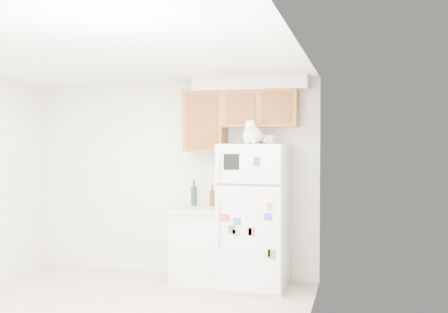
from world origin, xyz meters
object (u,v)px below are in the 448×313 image
(cat, at_px, (252,135))
(bottle_amber, at_px, (212,195))
(refrigerator, at_px, (254,216))
(base_counter, at_px, (200,244))
(storage_box_front, at_px, (266,140))
(storage_box_back, at_px, (266,140))
(bottle_green, at_px, (194,192))

(cat, relative_size, bottle_amber, 1.49)
(refrigerator, relative_size, base_counter, 1.85)
(cat, height_order, storage_box_front, cat)
(cat, xyz_separation_m, storage_box_back, (0.11, 0.27, -0.06))
(bottle_amber, bearing_deg, cat, -35.56)
(cat, relative_size, storage_box_back, 2.25)
(refrigerator, bearing_deg, cat, -83.14)
(refrigerator, xyz_separation_m, bottle_green, (-0.82, 0.23, 0.23))
(bottle_green, bearing_deg, cat, -27.88)
(storage_box_front, xyz_separation_m, bottle_amber, (-0.72, 0.23, -0.69))
(refrigerator, height_order, storage_box_front, storage_box_front)
(base_counter, distance_m, bottle_amber, 0.62)
(bottle_green, bearing_deg, storage_box_back, -10.54)
(base_counter, height_order, storage_box_front, storage_box_front)
(storage_box_back, bearing_deg, base_counter, 161.14)
(cat, height_order, bottle_amber, cat)
(cat, xyz_separation_m, bottle_green, (-0.84, 0.45, -0.72))
(cat, relative_size, bottle_green, 1.23)
(base_counter, distance_m, bottle_green, 0.65)
(storage_box_front, bearing_deg, refrigerator, 177.31)
(cat, bearing_deg, base_counter, 158.17)
(base_counter, xyz_separation_m, bottle_amber, (0.12, 0.14, 0.59))
(storage_box_back, xyz_separation_m, storage_box_front, (0.01, -0.07, -0.01))
(storage_box_back, height_order, bottle_green, storage_box_back)
(base_counter, height_order, bottle_amber, bottle_amber)
(bottle_green, distance_m, bottle_amber, 0.25)
(base_counter, relative_size, cat, 2.27)
(base_counter, bearing_deg, bottle_amber, 51.08)
(refrigerator, xyz_separation_m, storage_box_front, (0.15, -0.01, 0.89))
(refrigerator, distance_m, bottle_green, 0.88)
(refrigerator, height_order, bottle_amber, refrigerator)
(storage_box_front, bearing_deg, bottle_amber, 164.74)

